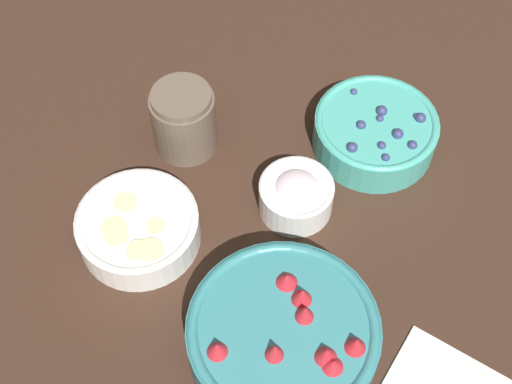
% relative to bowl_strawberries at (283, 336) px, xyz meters
% --- Properties ---
extents(ground_plane, '(4.00, 4.00, 0.00)m').
position_rel_bowl_strawberries_xyz_m(ground_plane, '(-0.03, -0.13, -0.04)').
color(ground_plane, '#382319').
extents(bowl_strawberries, '(0.22, 0.22, 0.09)m').
position_rel_bowl_strawberries_xyz_m(bowl_strawberries, '(0.00, 0.00, 0.00)').
color(bowl_strawberries, teal).
rests_on(bowl_strawberries, ground_plane).
extents(bowl_blueberries, '(0.17, 0.17, 0.06)m').
position_rel_bowl_strawberries_xyz_m(bowl_blueberries, '(-0.10, -0.32, -0.01)').
color(bowl_blueberries, '#47AD9E').
rests_on(bowl_blueberries, ground_plane).
extents(bowl_bananas, '(0.16, 0.16, 0.05)m').
position_rel_bowl_strawberries_xyz_m(bowl_bananas, '(0.20, -0.13, -0.01)').
color(bowl_bananas, white).
rests_on(bowl_bananas, ground_plane).
extents(bowl_cream, '(0.10, 0.10, 0.06)m').
position_rel_bowl_strawberries_xyz_m(bowl_cream, '(-0.00, -0.21, -0.01)').
color(bowl_cream, white).
rests_on(bowl_cream, ground_plane).
extents(jar_chocolate, '(0.09, 0.09, 0.10)m').
position_rel_bowl_strawberries_xyz_m(jar_chocolate, '(0.16, -0.30, 0.00)').
color(jar_chocolate, brown).
rests_on(jar_chocolate, ground_plane).
extents(napkin, '(0.16, 0.14, 0.01)m').
position_rel_bowl_strawberries_xyz_m(napkin, '(-0.20, 0.02, -0.04)').
color(napkin, silver).
rests_on(napkin, ground_plane).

